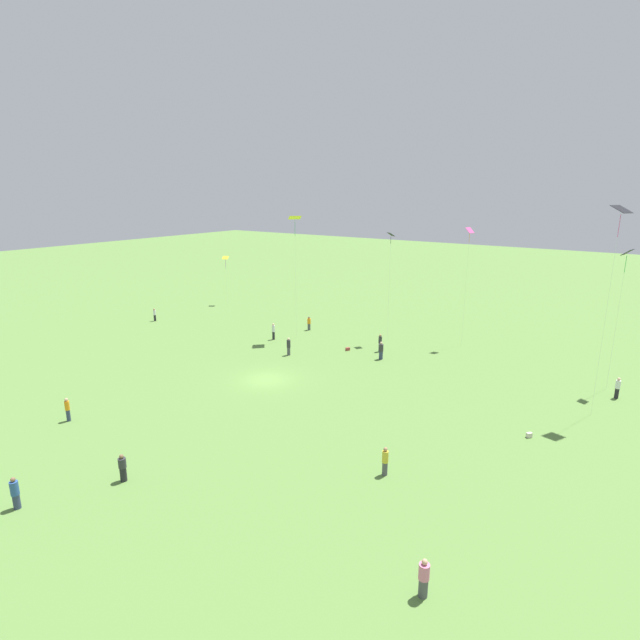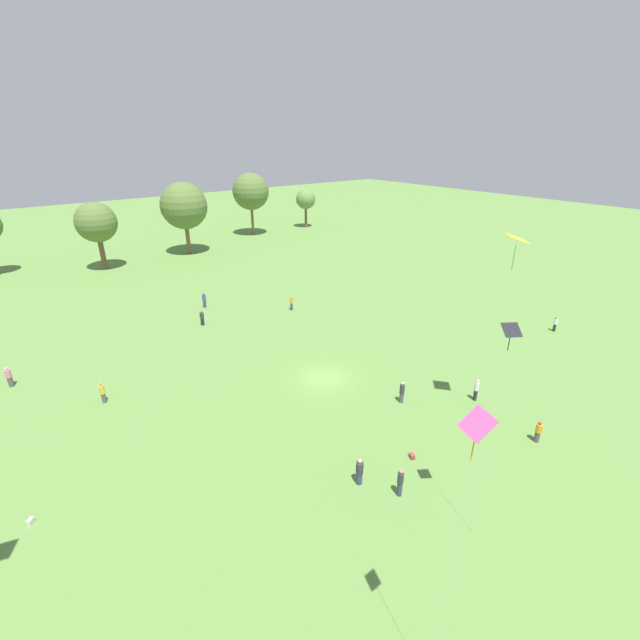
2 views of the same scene
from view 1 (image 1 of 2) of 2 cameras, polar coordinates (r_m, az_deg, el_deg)
name	(u,v)px [view 1 (image 1 of 2)]	position (r m, az deg, el deg)	size (l,w,h in m)	color
ground_plane	(266,379)	(43.78, -6.15, -6.78)	(240.00, 240.00, 0.00)	#5B843D
person_0	(424,578)	(22.85, 11.77, -26.92)	(0.57, 0.57, 1.76)	#4C4C51
person_1	(155,315)	(65.70, -18.38, 0.58)	(0.47, 0.47, 1.60)	#232328
person_2	(380,343)	(50.89, 6.89, -2.61)	(0.42, 0.42, 1.83)	#333D5B
person_3	(381,351)	(48.65, 6.99, -3.50)	(0.46, 0.46, 1.76)	#333D5B
person_4	(273,331)	(54.82, -5.34, -1.30)	(0.41, 0.41, 1.83)	#232328
person_5	(15,493)	(31.21, -31.48, -16.52)	(0.44, 0.44, 1.78)	#333D5B
person_6	(385,461)	(29.89, 7.45, -15.70)	(0.50, 0.50, 1.75)	#4C4C51
person_7	(289,346)	(49.56, -3.61, -3.04)	(0.48, 0.48, 1.80)	#4C4C51
person_8	(123,468)	(31.21, -21.62, -15.45)	(0.52, 0.52, 1.64)	#232328
person_9	(618,388)	(45.91, 30.87, -6.68)	(0.49, 0.49, 1.72)	#232328
person_10	(309,323)	(58.33, -1.26, -0.40)	(0.55, 0.55, 1.61)	#4C4C51
person_11	(68,409)	(40.03, -26.89, -9.09)	(0.45, 0.45, 1.74)	#333D5B
kite_0	(225,259)	(72.25, -10.76, 6.82)	(1.12, 1.10, 6.85)	yellow
kite_1	(626,259)	(45.52, 31.61, 5.96)	(0.89, 1.00, 11.52)	black
kite_2	(391,241)	(52.94, 8.08, 8.94)	(0.94, 0.91, 11.67)	black
kite_3	(469,237)	(53.00, 16.71, 9.12)	(0.81, 0.94, 12.29)	#E54C99
kite_5	(620,217)	(39.09, 31.11, 10.03)	(1.40, 1.45, 14.95)	black
kite_6	(295,221)	(53.20, -2.89, 11.24)	(1.75, 1.75, 13.34)	yellow
picnic_bag_0	(348,349)	(51.17, 3.19, -3.33)	(0.39, 0.48, 0.30)	#933833
picnic_bag_1	(529,435)	(36.67, 22.79, -12.03)	(0.40, 0.42, 0.33)	beige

